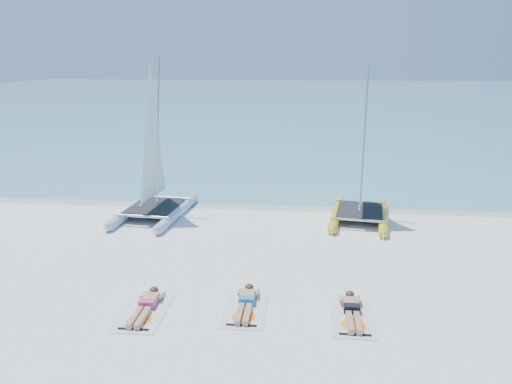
% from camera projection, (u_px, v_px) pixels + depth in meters
% --- Properties ---
extents(ground, '(140.00, 140.00, 0.00)m').
position_uv_depth(ground, '(253.00, 257.00, 14.97)').
color(ground, white).
rests_on(ground, ground).
extents(sea, '(140.00, 115.00, 0.01)m').
position_uv_depth(sea, '(297.00, 97.00, 75.48)').
color(sea, '#77C0C6').
rests_on(sea, ground).
extents(wet_sand_strip, '(140.00, 1.40, 0.01)m').
position_uv_depth(wet_sand_strip, '(268.00, 205.00, 20.25)').
color(wet_sand_strip, beige).
rests_on(wet_sand_strip, ground).
extents(catamaran_blue, '(2.50, 4.63, 6.09)m').
position_uv_depth(catamaran_blue, '(153.00, 168.00, 18.51)').
color(catamaran_blue, silver).
rests_on(catamaran_blue, ground).
extents(catamaran_yellow, '(2.54, 4.60, 5.73)m').
position_uv_depth(catamaran_yellow, '(362.00, 169.00, 18.40)').
color(catamaran_yellow, yellow).
rests_on(catamaran_yellow, ground).
extents(towel_a, '(1.00, 1.85, 0.02)m').
position_uv_depth(towel_a, '(144.00, 313.00, 11.68)').
color(towel_a, white).
rests_on(towel_a, ground).
extents(sunbather_a, '(0.37, 1.73, 0.26)m').
position_uv_depth(sunbather_a, '(146.00, 305.00, 11.84)').
color(sunbather_a, tan).
rests_on(sunbather_a, towel_a).
extents(towel_b, '(1.00, 1.85, 0.02)m').
position_uv_depth(towel_b, '(245.00, 309.00, 11.84)').
color(towel_b, white).
rests_on(towel_b, ground).
extents(sunbather_b, '(0.37, 1.73, 0.26)m').
position_uv_depth(sunbather_b, '(246.00, 301.00, 12.00)').
color(sunbather_b, tan).
rests_on(sunbather_b, towel_b).
extents(towel_c, '(1.00, 1.85, 0.02)m').
position_uv_depth(towel_c, '(352.00, 318.00, 11.47)').
color(towel_c, white).
rests_on(towel_c, ground).
extents(sunbather_c, '(0.37, 1.73, 0.26)m').
position_uv_depth(sunbather_c, '(352.00, 309.00, 11.62)').
color(sunbather_c, tan).
rests_on(sunbather_c, towel_c).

